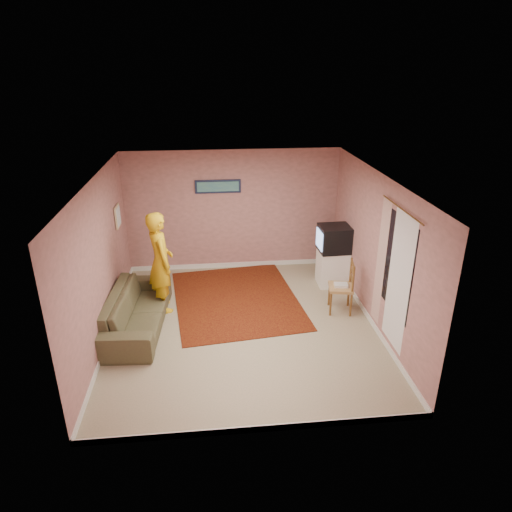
{
  "coord_description": "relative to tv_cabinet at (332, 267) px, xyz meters",
  "views": [
    {
      "loc": [
        -0.49,
        -6.8,
        4.22
      ],
      "look_at": [
        0.3,
        0.6,
        1.05
      ],
      "focal_mm": 32.0,
      "sensor_mm": 36.0,
      "label": 1
    }
  ],
  "objects": [
    {
      "name": "dvd_player",
      "position": [
        0.05,
        0.6,
        0.09
      ],
      "size": [
        0.38,
        0.33,
        0.06
      ],
      "primitive_type": "cube",
      "rotation": [
        0.0,
        0.0,
        -0.34
      ],
      "color": "#B0B1B6",
      "rests_on": "chair_a"
    },
    {
      "name": "tv_cabinet",
      "position": [
        0.0,
        0.0,
        0.0
      ],
      "size": [
        0.58,
        0.52,
        0.73
      ],
      "primitive_type": "cube",
      "color": "white",
      "rests_on": "ground"
    },
    {
      "name": "window",
      "position": [
        0.29,
        -2.34,
        1.08
      ],
      "size": [
        0.01,
        1.1,
        1.5
      ],
      "primitive_type": "cube",
      "color": "black",
      "rests_on": "wall_right"
    },
    {
      "name": "baseboard_front",
      "position": [
        -1.95,
        -3.93,
        -0.32
      ],
      "size": [
        4.5,
        0.02,
        0.1
      ],
      "primitive_type": "cube",
      "color": "silver",
      "rests_on": "ground"
    },
    {
      "name": "baseboard_back",
      "position": [
        -1.95,
        1.05,
        -0.32
      ],
      "size": [
        4.5,
        0.02,
        0.1
      ],
      "primitive_type": "cube",
      "color": "silver",
      "rests_on": "ground"
    },
    {
      "name": "curtain_sheer",
      "position": [
        0.28,
        -2.49,
        0.88
      ],
      "size": [
        0.01,
        0.75,
        2.1
      ],
      "primitive_type": "cube",
      "color": "white",
      "rests_on": "wall_right"
    },
    {
      "name": "wall_front",
      "position": [
        -1.95,
        -3.94,
        0.93
      ],
      "size": [
        4.5,
        0.02,
        2.6
      ],
      "primitive_type": "cube",
      "color": "tan",
      "rests_on": "ground"
    },
    {
      "name": "curtain_rod",
      "position": [
        0.25,
        -2.34,
        1.95
      ],
      "size": [
        0.02,
        1.4,
        0.02
      ],
      "primitive_type": "cylinder",
      "rotation": [
        1.57,
        0.0,
        0.0
      ],
      "color": "brown",
      "rests_on": "wall_right"
    },
    {
      "name": "chair_a",
      "position": [
        0.05,
        0.6,
        0.15
      ],
      "size": [
        0.4,
        0.38,
        0.46
      ],
      "rotation": [
        0.0,
        0.0,
        -0.05
      ],
      "color": "#AB7F53",
      "rests_on": "ground"
    },
    {
      "name": "person",
      "position": [
        -3.35,
        -0.66,
        0.57
      ],
      "size": [
        0.64,
        0.79,
        1.86
      ],
      "primitive_type": "imported",
      "rotation": [
        0.0,
        0.0,
        1.89
      ],
      "color": "gold",
      "rests_on": "ground"
    },
    {
      "name": "wall_right",
      "position": [
        0.3,
        -1.44,
        0.93
      ],
      "size": [
        0.02,
        5.0,
        2.6
      ],
      "primitive_type": "cube",
      "color": "tan",
      "rests_on": "ground"
    },
    {
      "name": "wall_left",
      "position": [
        -4.2,
        -1.44,
        0.93
      ],
      "size": [
        0.02,
        5.0,
        2.6
      ],
      "primitive_type": "cube",
      "color": "tan",
      "rests_on": "ground"
    },
    {
      "name": "game_console",
      "position": [
        -0.14,
        -1.1,
        0.16
      ],
      "size": [
        0.26,
        0.21,
        0.05
      ],
      "primitive_type": "cube",
      "rotation": [
        0.0,
        0.0,
        -0.14
      ],
      "color": "silver",
      "rests_on": "chair_b"
    },
    {
      "name": "sofa",
      "position": [
        -3.75,
        -1.28,
        -0.04
      ],
      "size": [
        1.02,
        2.29,
        0.65
      ],
      "primitive_type": "imported",
      "rotation": [
        0.0,
        0.0,
        1.5
      ],
      "color": "#4B4C2E",
      "rests_on": "ground"
    },
    {
      "name": "wall_back",
      "position": [
        -1.95,
        1.06,
        0.93
      ],
      "size": [
        4.5,
        0.02,
        2.6
      ],
      "primitive_type": "cube",
      "color": "tan",
      "rests_on": "ground"
    },
    {
      "name": "area_rug",
      "position": [
        -2.0,
        -0.47,
        -0.36
      ],
      "size": [
        2.6,
        3.1,
        0.02
      ],
      "primitive_type": "cube",
      "rotation": [
        0.0,
        0.0,
        0.12
      ],
      "color": "#320507",
      "rests_on": "ground"
    },
    {
      "name": "blue_throw",
      "position": [
        0.05,
        0.76,
        0.31
      ],
      "size": [
        0.36,
        0.05,
        0.38
      ],
      "primitive_type": "cube",
      "color": "#809ED1",
      "rests_on": "chair_a"
    },
    {
      "name": "ground",
      "position": [
        -1.95,
        -1.44,
        -0.37
      ],
      "size": [
        5.0,
        5.0,
        0.0
      ],
      "primitive_type": "plane",
      "color": "tan",
      "rests_on": "ground"
    },
    {
      "name": "chair_b",
      "position": [
        -0.14,
        -1.1,
        0.23
      ],
      "size": [
        0.49,
        0.51,
        0.53
      ],
      "rotation": [
        0.0,
        0.0,
        -1.75
      ],
      "color": "#AB7F53",
      "rests_on": "ground"
    },
    {
      "name": "picture_left",
      "position": [
        -4.17,
        0.16,
        1.18
      ],
      "size": [
        0.04,
        0.38,
        0.42
      ],
      "color": "beige",
      "rests_on": "wall_left"
    },
    {
      "name": "ceiling",
      "position": [
        -1.95,
        -1.44,
        2.23
      ],
      "size": [
        4.5,
        5.0,
        0.02
      ],
      "primitive_type": "cube",
      "color": "silver",
      "rests_on": "wall_back"
    },
    {
      "name": "baseboard_left",
      "position": [
        -4.19,
        -1.44,
        -0.32
      ],
      "size": [
        0.02,
        5.0,
        0.1
      ],
      "primitive_type": "cube",
      "color": "silver",
      "rests_on": "ground"
    },
    {
      "name": "picture_back",
      "position": [
        -2.25,
        1.03,
        1.48
      ],
      "size": [
        0.95,
        0.04,
        0.28
      ],
      "color": "#131C36",
      "rests_on": "wall_back"
    },
    {
      "name": "curtain_floral",
      "position": [
        0.26,
        -1.79,
        0.88
      ],
      "size": [
        0.01,
        0.35,
        2.1
      ],
      "primitive_type": "cube",
      "color": "beige",
      "rests_on": "wall_right"
    },
    {
      "name": "baseboard_right",
      "position": [
        0.29,
        -1.44,
        -0.32
      ],
      "size": [
        0.02,
        5.0,
        0.1
      ],
      "primitive_type": "cube",
      "color": "silver",
      "rests_on": "ground"
    },
    {
      "name": "crt_tv",
      "position": [
        -0.01,
        -0.0,
        0.63
      ],
      "size": [
        0.63,
        0.56,
        0.52
      ],
      "rotation": [
        0.0,
        0.0,
        0.03
      ],
      "color": "black",
      "rests_on": "tv_cabinet"
    }
  ]
}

